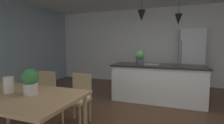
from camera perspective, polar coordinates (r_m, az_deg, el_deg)
ground_plane at (r=3.24m, az=13.35°, el=-20.03°), size 10.00×8.40×0.04m
wall_back_kitchen at (r=6.17m, az=17.05°, el=5.27°), size 10.00×0.12×2.70m
dining_table at (r=2.57m, az=-29.85°, el=-11.09°), size 1.71×1.02×0.74m
chair_far_right at (r=3.03m, az=-11.64°, el=-11.78°), size 0.41×0.41×0.87m
chair_far_left at (r=3.48m, az=-22.72°, el=-9.79°), size 0.42×0.42×0.87m
kitchen_island at (r=4.29m, az=15.46°, el=-6.80°), size 2.20×0.87×0.91m
refrigerator at (r=5.81m, az=25.66°, el=0.92°), size 0.71×0.67×1.89m
pendant_over_island_main at (r=4.30m, az=10.18°, el=15.56°), size 0.19×0.19×0.72m
pendant_over_island_aux at (r=4.22m, az=22.01°, el=13.56°), size 0.16×0.16×0.85m
potted_plant_on_island at (r=4.25m, az=9.59°, el=1.71°), size 0.23×0.23×0.34m
potted_plant_on_table at (r=2.43m, az=-26.42°, el=-5.90°), size 0.21×0.21×0.34m
vase_on_dining_table at (r=2.68m, az=-32.19°, el=-6.66°), size 0.13×0.13×0.22m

